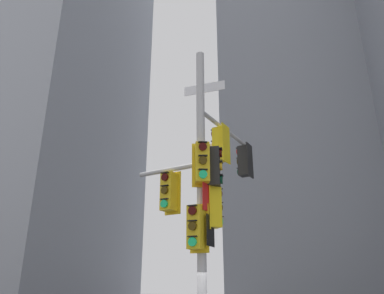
# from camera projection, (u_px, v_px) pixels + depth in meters

# --- Properties ---
(building_tower_left) EXTENTS (12.03, 12.03, 35.44)m
(building_tower_left) POSITION_uv_depth(u_px,v_px,m) (48.00, 74.00, 28.86)
(building_tower_left) COLOR #9399A3
(building_tower_left) RESTS_ON ground
(building_mid_block) EXTENTS (13.98, 13.98, 51.95)m
(building_mid_block) POSITION_uv_depth(u_px,v_px,m) (304.00, 22.00, 35.52)
(building_mid_block) COLOR #9399A3
(building_mid_block) RESTS_ON ground
(signal_pole_assembly) EXTENTS (2.75, 3.78, 8.42)m
(signal_pole_assembly) POSITION_uv_depth(u_px,v_px,m) (207.00, 184.00, 9.51)
(signal_pole_assembly) COLOR #B2B2B5
(signal_pole_assembly) RESTS_ON ground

